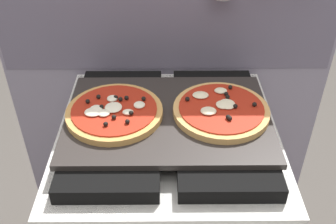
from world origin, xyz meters
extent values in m
cube|color=gray|center=(0.00, 0.34, 0.78)|extent=(1.10, 0.03, 1.55)
cube|color=black|center=(0.00, 0.00, 0.85)|extent=(0.59, 0.59, 0.01)
cube|color=black|center=(-0.14, 0.00, 0.88)|extent=(0.24, 0.51, 0.04)
cube|color=black|center=(0.14, 0.00, 0.88)|extent=(0.24, 0.51, 0.04)
cube|color=#2D2826|center=(0.00, 0.00, 0.91)|extent=(0.54, 0.38, 0.02)
cylinder|color=tan|center=(-0.14, 0.00, 0.93)|extent=(0.25, 0.25, 0.02)
cylinder|color=#AD2614|center=(-0.14, 0.00, 0.94)|extent=(0.22, 0.22, 0.00)
ellipsoid|color=#F4EACC|center=(-0.19, -0.02, 0.94)|extent=(0.05, 0.04, 0.01)
ellipsoid|color=#F4EACC|center=(-0.14, 0.00, 0.94)|extent=(0.03, 0.02, 0.01)
ellipsoid|color=#F4EACC|center=(-0.10, -0.02, 0.94)|extent=(0.03, 0.02, 0.01)
ellipsoid|color=#F4EACC|center=(-0.16, -0.02, 0.94)|extent=(0.03, 0.03, 0.01)
ellipsoid|color=#F4EACC|center=(-0.15, 0.04, 0.94)|extent=(0.03, 0.03, 0.01)
ellipsoid|color=#F4EACC|center=(-0.19, -0.01, 0.94)|extent=(0.03, 0.03, 0.01)
ellipsoid|color=#F4EACC|center=(-0.14, 0.00, 0.94)|extent=(0.05, 0.05, 0.01)
ellipsoid|color=#F4EACC|center=(-0.08, 0.01, 0.94)|extent=(0.03, 0.03, 0.01)
sphere|color=black|center=(-0.09, -0.03, 0.94)|extent=(0.01, 0.01, 0.01)
sphere|color=black|center=(-0.14, 0.04, 0.94)|extent=(0.01, 0.01, 0.01)
sphere|color=black|center=(-0.15, -0.07, 0.94)|extent=(0.01, 0.01, 0.01)
sphere|color=black|center=(-0.19, 0.05, 0.94)|extent=(0.01, 0.01, 0.01)
sphere|color=black|center=(-0.14, -0.04, 0.94)|extent=(0.01, 0.01, 0.01)
sphere|color=black|center=(-0.21, 0.03, 0.94)|extent=(0.01, 0.01, 0.01)
sphere|color=black|center=(-0.17, 0.00, 0.94)|extent=(0.01, 0.01, 0.01)
sphere|color=black|center=(-0.06, 0.04, 0.94)|extent=(0.01, 0.01, 0.01)
sphere|color=black|center=(-0.10, -0.06, 0.94)|extent=(0.01, 0.01, 0.01)
sphere|color=black|center=(-0.11, 0.04, 0.94)|extent=(0.01, 0.01, 0.01)
sphere|color=black|center=(-0.13, 0.03, 0.94)|extent=(0.01, 0.01, 0.01)
cylinder|color=tan|center=(0.14, 0.01, 0.93)|extent=(0.25, 0.25, 0.02)
cylinder|color=#AD2614|center=(0.14, 0.01, 0.94)|extent=(0.22, 0.22, 0.00)
ellipsoid|color=beige|center=(0.16, 0.01, 0.94)|extent=(0.04, 0.05, 0.01)
ellipsoid|color=beige|center=(0.09, 0.06, 0.94)|extent=(0.04, 0.04, 0.01)
ellipsoid|color=beige|center=(0.10, -0.02, 0.94)|extent=(0.04, 0.04, 0.01)
ellipsoid|color=beige|center=(0.14, 0.01, 0.94)|extent=(0.04, 0.04, 0.01)
ellipsoid|color=beige|center=(0.15, 0.08, 0.94)|extent=(0.04, 0.03, 0.01)
sphere|color=black|center=(0.15, -0.05, 0.94)|extent=(0.01, 0.01, 0.01)
sphere|color=black|center=(0.16, 0.06, 0.94)|extent=(0.01, 0.01, 0.01)
sphere|color=black|center=(0.23, 0.01, 0.94)|extent=(0.01, 0.01, 0.01)
sphere|color=black|center=(0.16, 0.04, 0.94)|extent=(0.01, 0.01, 0.01)
sphere|color=black|center=(0.18, 0.00, 0.94)|extent=(0.01, 0.01, 0.01)
sphere|color=black|center=(0.17, 0.09, 0.94)|extent=(0.01, 0.01, 0.01)
sphere|color=black|center=(0.15, -0.05, 0.94)|extent=(0.01, 0.01, 0.01)
sphere|color=black|center=(0.05, 0.03, 0.94)|extent=(0.01, 0.01, 0.01)
camera|label=1|loc=(-0.01, -0.84, 1.55)|focal=42.43mm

